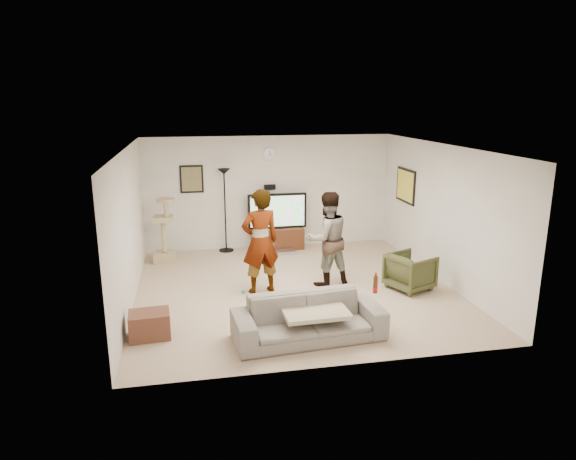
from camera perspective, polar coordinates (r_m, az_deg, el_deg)
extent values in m
cube|color=#BCA78C|center=(9.08, 0.74, -6.65)|extent=(5.50, 5.50, 0.02)
cube|color=white|center=(8.50, 0.80, 9.40)|extent=(5.50, 5.50, 0.02)
cube|color=silver|center=(11.35, -2.10, 4.28)|extent=(5.50, 0.04, 2.50)
cube|color=silver|center=(6.14, 6.08, -4.78)|extent=(5.50, 0.04, 2.50)
cube|color=silver|center=(8.58, -17.51, 0.23)|extent=(0.04, 5.50, 2.50)
cube|color=silver|center=(9.64, 16.99, 1.79)|extent=(0.04, 5.50, 2.50)
cylinder|color=silver|center=(11.20, -2.12, 8.54)|extent=(0.26, 0.04, 0.26)
cube|color=black|center=(11.27, -2.06, 4.88)|extent=(0.25, 0.10, 0.10)
cube|color=brown|center=(11.14, -10.82, 5.66)|extent=(0.42, 0.03, 0.52)
cube|color=yellow|center=(10.99, 13.12, 4.90)|extent=(0.03, 0.78, 0.62)
cube|color=#3F1E10|center=(11.36, -1.21, -0.93)|extent=(1.15, 0.45, 0.48)
cube|color=#ADACB6|center=(11.06, -0.26, -2.46)|extent=(0.40, 0.30, 0.07)
cube|color=black|center=(11.21, -1.22, 2.17)|extent=(1.31, 0.08, 0.78)
cube|color=#13E232|center=(11.16, -1.18, 2.12)|extent=(1.20, 0.01, 0.68)
cylinder|color=black|center=(11.11, -7.10, 2.17)|extent=(0.32, 0.32, 1.82)
cube|color=tan|center=(10.65, -13.87, -0.01)|extent=(0.46, 0.46, 1.35)
imported|color=#8F94A2|center=(8.64, -3.15, -1.32)|extent=(0.75, 0.58, 1.83)
imported|color=teal|center=(9.04, 4.43, -1.02)|extent=(0.94, 0.80, 1.71)
imported|color=slate|center=(7.17, 2.34, -9.91)|extent=(2.16, 0.99, 0.61)
cube|color=beige|center=(7.14, 2.99, -9.07)|extent=(0.92, 0.73, 0.06)
cylinder|color=#50210C|center=(7.28, 9.83, -6.08)|extent=(0.06, 0.06, 0.25)
imported|color=#373B1E|center=(9.20, 13.62, -4.58)|extent=(0.92, 0.91, 0.65)
cube|color=#562F22|center=(7.51, -15.34, -10.26)|extent=(0.59, 0.46, 0.38)
sphere|color=teal|center=(8.87, -5.08, -6.94)|extent=(0.06, 0.06, 0.06)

